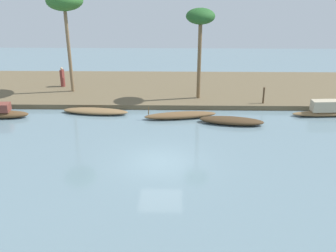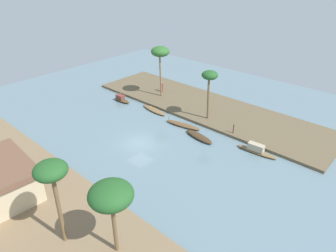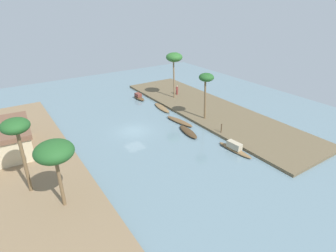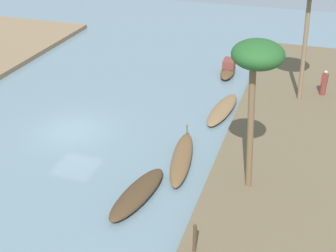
{
  "view_description": "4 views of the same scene",
  "coord_description": "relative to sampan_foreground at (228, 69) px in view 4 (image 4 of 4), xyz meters",
  "views": [
    {
      "loc": [
        -0.78,
        20.49,
        10.36
      ],
      "look_at": [
        -0.37,
        -2.65,
        1.12
      ],
      "focal_mm": 43.73,
      "sensor_mm": 36.0,
      "label": 1
    },
    {
      "loc": [
        -24.01,
        21.45,
        19.72
      ],
      "look_at": [
        -0.64,
        -4.55,
        0.84
      ],
      "focal_mm": 32.58,
      "sensor_mm": 36.0,
      "label": 2
    },
    {
      "loc": [
        -31.35,
        15.06,
        16.94
      ],
      "look_at": [
        -2.19,
        -4.26,
        0.55
      ],
      "focal_mm": 29.35,
      "sensor_mm": 36.0,
      "label": 3
    },
    {
      "loc": [
        -20.1,
        -12.38,
        12.85
      ],
      "look_at": [
        1.19,
        -5.47,
        0.63
      ],
      "focal_mm": 48.3,
      "sensor_mm": 36.0,
      "label": 4
    }
  ],
  "objects": [
    {
      "name": "riverbank_left",
      "position": [
        -11.46,
        -7.0,
        -0.21
      ],
      "size": [
        37.95,
        10.34,
        0.37
      ],
      "primitive_type": "cube",
      "color": "brown",
      "rests_on": "ground"
    },
    {
      "name": "sampan_with_tall_canopy",
      "position": [
        -6.38,
        -0.93,
        -0.2
      ],
      "size": [
        4.97,
        1.64,
        0.4
      ],
      "rotation": [
        0.0,
        0.0,
        -0.1
      ],
      "color": "brown",
      "rests_on": "river_water"
    },
    {
      "name": "sampan_upstream_small",
      "position": [
        -16.16,
        0.97,
        -0.15
      ],
      "size": [
        4.56,
        1.87,
        0.48
      ],
      "rotation": [
        0.0,
        0.0,
        -0.16
      ],
      "color": "#47331E",
      "rests_on": "river_water"
    },
    {
      "name": "river_water",
      "position": [
        -11.46,
        6.89,
        -0.4
      ],
      "size": [
        65.72,
        65.72,
        0.0
      ],
      "primitive_type": "plane",
      "color": "slate",
      "rests_on": "ground"
    },
    {
      "name": "mooring_post",
      "position": [
        -18.99,
        -2.47,
        0.61
      ],
      "size": [
        0.14,
        0.14,
        1.26
      ],
      "primitive_type": "cylinder",
      "color": "#4C3823",
      "rests_on": "riverbank_left"
    },
    {
      "name": "palm_tree_left_near",
      "position": [
        -14.09,
        -3.61,
        6.06
      ],
      "size": [
        2.16,
        2.16,
        6.95
      ],
      "color": "brown",
      "rests_on": "riverbank_left"
    },
    {
      "name": "sampan_midstream",
      "position": [
        -12.64,
        -0.1,
        -0.17
      ],
      "size": [
        5.29,
        1.83,
        0.97
      ],
      "rotation": [
        0.0,
        0.0,
        0.16
      ],
      "color": "brown",
      "rests_on": "river_water"
    },
    {
      "name": "sampan_foreground",
      "position": [
        0.0,
        0.0,
        0.0
      ],
      "size": [
        3.24,
        1.13,
        1.06
      ],
      "rotation": [
        0.0,
        0.0,
        0.04
      ],
      "color": "brown",
      "rests_on": "river_water"
    },
    {
      "name": "person_on_near_bank",
      "position": [
        -2.5,
        -6.79,
        0.66
      ],
      "size": [
        0.48,
        0.48,
        1.69
      ],
      "rotation": [
        0.0,
        0.0,
        4.44
      ],
      "color": "brown",
      "rests_on": "riverbank_left"
    }
  ]
}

